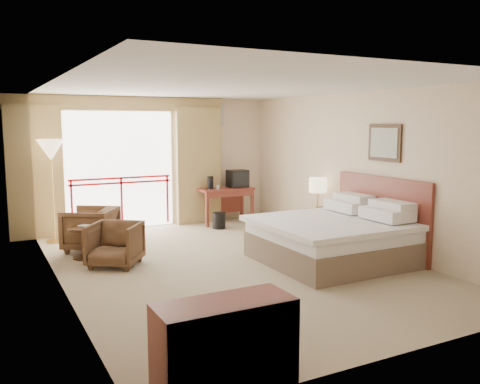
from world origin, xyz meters
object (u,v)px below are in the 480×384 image
tv (238,179)px  armchair_near (116,266)px  table_lamp (318,186)px  desk (224,195)px  bed (334,238)px  dresser (225,347)px  side_table (83,237)px  nightstand (319,224)px  floor_lamp (51,154)px  wastebasket (219,221)px  armchair_far (91,250)px

tv → armchair_near: 4.09m
table_lamp → desk: 2.40m
bed → dresser: bearing=-139.8°
desk → tv: 0.47m
desk → side_table: size_ratio=2.30×
tv → armchair_near: bearing=-155.9°
tv → nightstand: bearing=-85.2°
nightstand → dresser: 5.75m
dresser → floor_lamp: bearing=97.9°
tv → wastebasket: tv is taller
tv → armchair_far: size_ratio=0.52×
desk → dresser: bearing=-120.0°
floor_lamp → armchair_near: bearing=-74.0°
table_lamp → side_table: size_ratio=1.14×
floor_lamp → wastebasket: bearing=-5.5°
bed → floor_lamp: size_ratio=1.13×
tv → dresser: bearing=-128.7°
armchair_near → side_table: size_ratio=1.45×
desk → dresser: (-3.08, -6.39, -0.22)m
nightstand → wastebasket: size_ratio=1.64×
nightstand → table_lamp: table_lamp is taller
table_lamp → armchair_far: size_ratio=0.71×
wastebasket → side_table: (-2.93, -1.12, 0.18)m
table_lamp → wastebasket: (-1.28, 1.64, -0.83)m
bed → armchair_near: 3.41m
tv → armchair_near: size_ratio=0.57×
table_lamp → armchair_near: size_ratio=0.79×
nightstand → tv: (-0.60, 2.18, 0.68)m
armchair_near → dresser: size_ratio=0.65×
bed → desk: (-0.14, 3.66, 0.22)m
wastebasket → armchair_near: armchair_near is taller
wastebasket → nightstand: bearing=-52.7°
tv → wastebasket: bearing=-155.1°
tv → dresser: size_ratio=0.37×
armchair_near → floor_lamp: (-0.60, 2.09, 1.61)m
desk → armchair_near: desk is taller
table_lamp → desk: bearing=112.4°
desk → dresser: desk is taller
wastebasket → floor_lamp: size_ratio=0.18×
bed → tv: size_ratio=5.04×
bed → wastebasket: (-0.53, 3.12, -0.21)m
wastebasket → table_lamp: bearing=-51.9°
nightstand → desk: 2.43m
armchair_far → floor_lamp: (-0.47, 0.93, 1.61)m
nightstand → wastebasket: 2.12m
nightstand → wastebasket: (-1.28, 1.69, -0.11)m
table_lamp → floor_lamp: bearing=156.5°
side_table → floor_lamp: floor_lamp is taller
nightstand → floor_lamp: floor_lamp is taller
bed → tv: tv is taller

